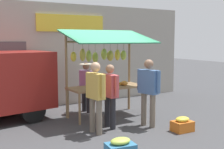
# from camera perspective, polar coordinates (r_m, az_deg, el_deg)

# --- Properties ---
(ground_plane) EXTENTS (40.00, 40.00, 0.00)m
(ground_plane) POSITION_cam_1_polar(r_m,az_deg,el_deg) (8.79, -1.03, -7.92)
(ground_plane) COLOR #424244
(street_backdrop) EXTENTS (9.00, 0.30, 3.40)m
(street_backdrop) POSITION_cam_1_polar(r_m,az_deg,el_deg) (10.45, -7.40, 3.81)
(street_backdrop) COLOR #9E998E
(street_backdrop) RESTS_ON ground
(market_stall) EXTENTS (2.50, 1.46, 2.50)m
(market_stall) POSITION_cam_1_polar(r_m,az_deg,el_deg) (8.59, -1.21, 2.39)
(market_stall) COLOR olive
(market_stall) RESTS_ON ground
(vendor_with_sunhat) EXTENTS (0.39, 0.66, 1.51)m
(vendor_with_sunhat) POSITION_cam_1_polar(r_m,az_deg,el_deg) (9.13, -4.91, -1.76)
(vendor_with_sunhat) COLOR #232328
(vendor_with_sunhat) RESTS_ON ground
(shopper_with_shopping_bag) EXTENTS (0.23, 0.69, 1.60)m
(shopper_with_shopping_bag) POSITION_cam_1_polar(r_m,az_deg,el_deg) (7.47, -0.38, -3.29)
(shopper_with_shopping_bag) COLOR #232328
(shopper_with_shopping_bag) RESTS_ON ground
(shopper_with_ponytail) EXTENTS (0.33, 0.71, 1.72)m
(shopper_with_ponytail) POSITION_cam_1_polar(r_m,az_deg,el_deg) (7.65, 6.95, -2.47)
(shopper_with_ponytail) COLOR #726656
(shopper_with_ponytail) RESTS_ON ground
(shopper_in_striped_shirt) EXTENTS (0.27, 0.71, 1.70)m
(shopper_in_striped_shirt) POSITION_cam_1_polar(r_m,az_deg,el_deg) (7.03, -3.14, -3.39)
(shopper_in_striped_shirt) COLOR #726656
(shopper_in_striped_shirt) RESTS_ON ground
(produce_crate_side) EXTENTS (0.50, 0.38, 0.36)m
(produce_crate_side) POSITION_cam_1_polar(r_m,az_deg,el_deg) (7.56, 13.21, -9.27)
(produce_crate_side) COLOR #D1661E
(produce_crate_side) RESTS_ON ground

